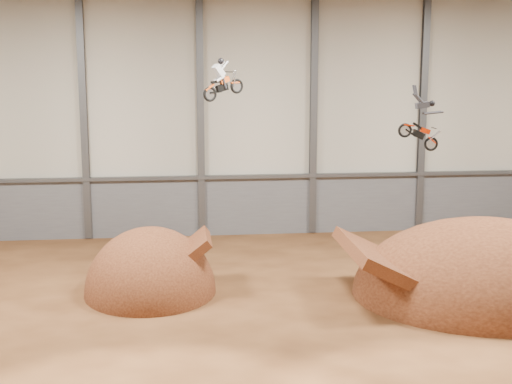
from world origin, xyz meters
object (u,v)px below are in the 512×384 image
Objects in this scene: landing_ramp at (484,295)px; fmx_rider_a at (225,76)px; takeoff_ramp at (151,292)px; fmx_rider_b at (416,118)px.

fmx_rider_a is (-11.35, 2.89, 9.64)m from landing_ramp.
landing_ramp is 5.66× the size of fmx_rider_a.
landing_ramp is (14.85, -2.03, 0.00)m from takeoff_ramp.
landing_ramp is at bearing -16.23° from fmx_rider_b.
takeoff_ramp is 0.58× the size of landing_ramp.
takeoff_ramp is 14.99m from landing_ramp.
takeoff_ramp is 10.29m from fmx_rider_a.
landing_ramp is 8.51m from fmx_rider_b.
fmx_rider_b is (11.70, -1.07, 7.85)m from takeoff_ramp.
fmx_rider_a is 0.80× the size of fmx_rider_b.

